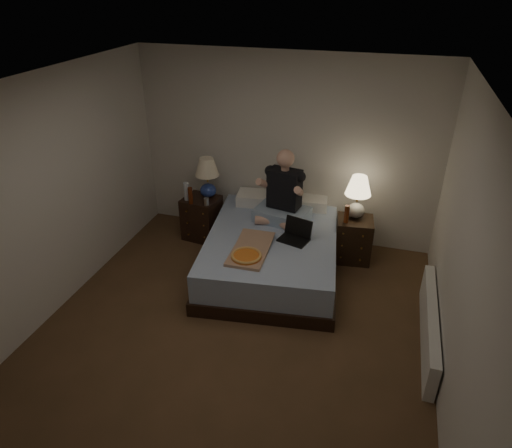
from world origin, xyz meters
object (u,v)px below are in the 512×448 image
(lamp_left, at_px, (207,178))
(person, at_px, (283,187))
(nightstand_left, at_px, (202,218))
(laptop, at_px, (294,232))
(beer_bottle_left, at_px, (190,196))
(beer_bottle_right, at_px, (347,214))
(lamp_right, at_px, (357,197))
(pizza_box, at_px, (246,256))
(radiator, at_px, (429,325))
(soda_can, at_px, (206,202))
(bed, at_px, (272,252))
(nightstand_right, at_px, (353,239))
(water_bottle, at_px, (186,191))

(lamp_left, height_order, person, person)
(nightstand_left, xyz_separation_m, lamp_left, (0.08, 0.08, 0.58))
(laptop, bearing_deg, beer_bottle_left, -179.67)
(beer_bottle_right, bearing_deg, nightstand_left, 177.98)
(lamp_right, height_order, pizza_box, lamp_right)
(laptop, height_order, pizza_box, laptop)
(radiator, bearing_deg, soda_can, 158.37)
(laptop, xyz_separation_m, radiator, (1.56, -0.71, -0.43))
(lamp_left, distance_m, pizza_box, 1.56)
(bed, height_order, soda_can, soda_can)
(pizza_box, bearing_deg, beer_bottle_left, 137.15)
(radiator, bearing_deg, beer_bottle_left, 160.02)
(bed, xyz_separation_m, soda_can, (-0.99, 0.34, 0.40))
(radiator, bearing_deg, nightstand_right, 124.30)
(bed, height_order, person, person)
(water_bottle, distance_m, beer_bottle_right, 2.13)
(bed, bearing_deg, beer_bottle_left, 157.49)
(water_bottle, bearing_deg, person, -1.00)
(person, bearing_deg, lamp_right, 24.17)
(lamp_left, bearing_deg, laptop, -26.23)
(beer_bottle_left, xyz_separation_m, laptop, (1.49, -0.40, -0.08))
(person, height_order, laptop, person)
(pizza_box, bearing_deg, lamp_left, 126.08)
(nightstand_left, distance_m, pizza_box, 1.53)
(nightstand_right, xyz_separation_m, radiator, (0.90, -1.32, -0.09))
(nightstand_left, relative_size, person, 0.65)
(bed, bearing_deg, nightstand_right, 22.42)
(beer_bottle_right, xyz_separation_m, person, (-0.80, -0.05, 0.28))
(nightstand_left, distance_m, lamp_right, 2.14)
(nightstand_right, relative_size, lamp_right, 1.03)
(nightstand_left, xyz_separation_m, person, (1.17, -0.12, 0.68))
(soda_can, xyz_separation_m, beer_bottle_right, (1.82, 0.10, 0.04))
(bed, bearing_deg, radiator, -30.41)
(bed, xyz_separation_m, laptop, (0.28, -0.07, 0.38))
(person, distance_m, radiator, 2.30)
(bed, height_order, nightstand_left, nightstand_left)
(nightstand_left, xyz_separation_m, beer_bottle_left, (-0.06, -0.18, 0.42))
(lamp_left, relative_size, lamp_right, 1.00)
(beer_bottle_left, height_order, pizza_box, beer_bottle_left)
(bed, height_order, nightstand_right, nightstand_right)
(water_bottle, relative_size, beer_bottle_left, 1.09)
(bed, xyz_separation_m, beer_bottle_right, (0.83, 0.44, 0.44))
(beer_bottle_right, distance_m, person, 0.85)
(lamp_right, xyz_separation_m, radiator, (0.92, -1.39, -0.66))
(nightstand_right, distance_m, radiator, 1.60)
(nightstand_right, bearing_deg, bed, -157.15)
(soda_can, bearing_deg, lamp_left, 106.24)
(beer_bottle_left, bearing_deg, nightstand_right, 5.62)
(person, relative_size, radiator, 0.58)
(laptop, xyz_separation_m, pizza_box, (-0.41, -0.54, -0.08))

